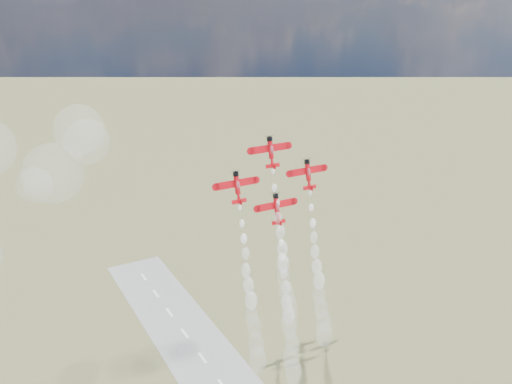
{
  "coord_description": "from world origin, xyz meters",
  "views": [
    {
      "loc": [
        -73.13,
        -129.79,
        146.85
      ],
      "look_at": [
        -1.57,
        -0.37,
        92.3
      ],
      "focal_mm": 38.0,
      "sensor_mm": 36.0,
      "label": 1
    }
  ],
  "objects": [
    {
      "name": "plane_lead",
      "position": [
        4.43,
        1.49,
        103.32
      ],
      "size": [
        13.03,
        4.74,
        9.18
      ],
      "rotation": [
        1.34,
        0.0,
        0.0
      ],
      "color": "red",
      "rests_on": "ground"
    },
    {
      "name": "plane_left",
      "position": [
        -7.7,
        -0.43,
        95.05
      ],
      "size": [
        13.03,
        4.74,
        9.18
      ],
      "rotation": [
        1.34,
        0.0,
        0.0
      ],
      "color": "red",
      "rests_on": "ground"
    },
    {
      "name": "plane_right",
      "position": [
        16.55,
        -0.43,
        95.05
      ],
      "size": [
        13.03,
        4.74,
        9.18
      ],
      "rotation": [
        1.34,
        0.0,
        0.0
      ],
      "color": "red",
      "rests_on": "ground"
    },
    {
      "name": "plane_slot",
      "position": [
        4.43,
        -2.35,
        86.78
      ],
      "size": [
        13.03,
        4.74,
        9.18
      ],
      "rotation": [
        1.34,
        0.0,
        0.0
      ],
      "color": "red",
      "rests_on": "ground"
    },
    {
      "name": "smoke_trail_lead",
      "position": [
        4.66,
        -8.06,
        61.77
      ],
      "size": [
        5.23,
        13.19,
        48.54
      ],
      "color": "white",
      "rests_on": "plane_lead"
    },
    {
      "name": "smoke_trail_left",
      "position": [
        -7.63,
        -10.08,
        53.52
      ],
      "size": [
        5.55,
        13.96,
        48.17
      ],
      "color": "white",
      "rests_on": "plane_left"
    },
    {
      "name": "smoke_trail_right",
      "position": [
        16.79,
        -9.91,
        53.4
      ],
      "size": [
        5.44,
        13.08,
        48.3
      ],
      "color": "white",
      "rests_on": "plane_right"
    },
    {
      "name": "smoke_trail_slot",
      "position": [
        4.33,
        -11.8,
        45.27
      ],
      "size": [
        5.6,
        13.07,
        48.65
      ],
      "color": "white",
      "rests_on": "plane_slot"
    }
  ]
}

